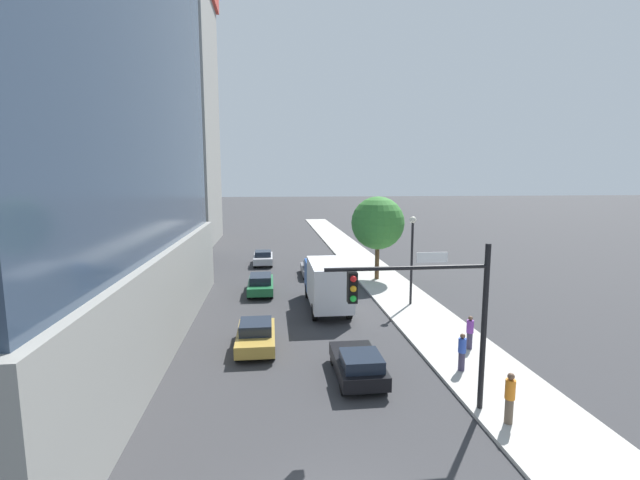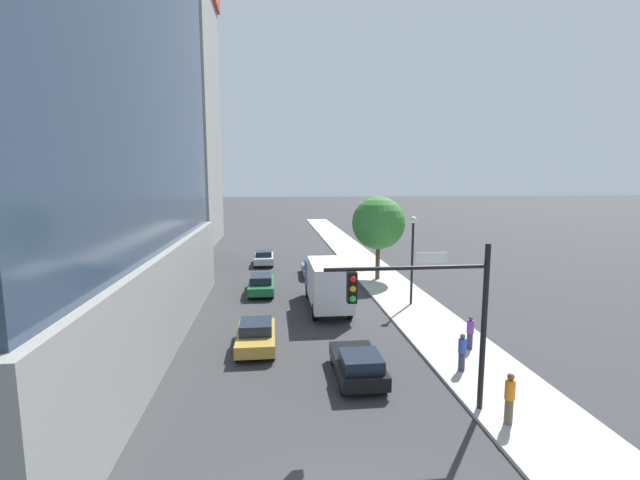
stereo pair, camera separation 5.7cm
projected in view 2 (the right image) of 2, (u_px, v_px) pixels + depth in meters
The scene contains 14 objects.
sidewalk at pixel (401, 297), 30.81m from camera, with size 4.11×120.00×0.15m, color #B2AFA8.
construction_building at pixel (160, 97), 54.99m from camera, with size 24.32×15.50×43.85m.
traffic_light_pole at pixel (429, 302), 14.97m from camera, with size 5.83×0.48×6.06m.
street_lamp at pixel (413, 247), 28.35m from camera, with size 0.44×0.44×5.87m.
street_tree at pixel (378, 223), 35.58m from camera, with size 4.37×4.37×6.88m.
car_black at pixel (358, 364), 18.24m from camera, with size 1.89×4.02×1.36m.
car_gray at pixel (313, 269), 37.85m from camera, with size 1.91×4.34×1.30m.
car_green at pixel (261, 284), 32.11m from camera, with size 1.83×4.66×1.43m.
car_gold at pixel (256, 335), 21.60m from camera, with size 1.87×4.14×1.40m.
car_silver at pixel (264, 258), 42.75m from camera, with size 1.83×4.28×1.43m.
box_truck at pixel (328, 282), 28.07m from camera, with size 2.40×7.35×3.25m.
pedestrian_blue_shirt at pixel (462, 352), 18.74m from camera, with size 0.34×0.34×1.67m.
pedestrian_orange_shirt at pixel (510, 398), 14.64m from camera, with size 0.34×0.34×1.80m.
pedestrian_purple_shirt at pixel (470, 332), 21.14m from camera, with size 0.34×0.34×1.66m.
Camera 2 is at (-1.39, -9.11, 8.43)m, focal length 24.28 mm.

